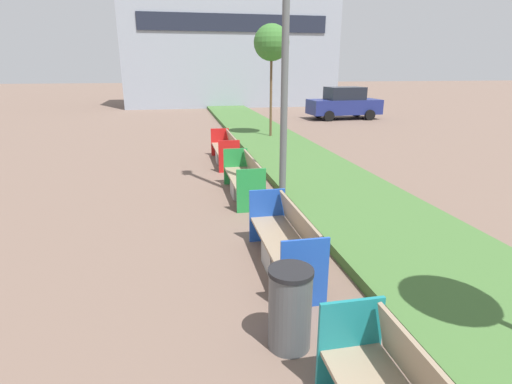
{
  "coord_description": "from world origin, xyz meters",
  "views": [
    {
      "loc": [
        -0.56,
        2.46,
        2.92
      ],
      "look_at": [
        0.9,
        9.77,
        0.6
      ],
      "focal_mm": 28.0,
      "sensor_mm": 36.0,
      "label": 1
    }
  ],
  "objects_px": {
    "bench_blue_frame": "(285,246)",
    "litter_bin": "(290,308)",
    "parked_car_distant": "(344,103)",
    "bench_red_frame": "(226,151)",
    "sapling_tree_far": "(272,43)",
    "bench_green_frame": "(244,181)"
  },
  "relations": [
    {
      "from": "bench_blue_frame",
      "to": "parked_car_distant",
      "type": "height_order",
      "value": "parked_car_distant"
    },
    {
      "from": "bench_blue_frame",
      "to": "litter_bin",
      "type": "bearing_deg",
      "value": -103.58
    },
    {
      "from": "sapling_tree_far",
      "to": "litter_bin",
      "type": "bearing_deg",
      "value": -102.39
    },
    {
      "from": "sapling_tree_far",
      "to": "parked_car_distant",
      "type": "xyz_separation_m",
      "value": [
        5.96,
        6.26,
        -2.95
      ]
    },
    {
      "from": "litter_bin",
      "to": "bench_blue_frame",
      "type": "bearing_deg",
      "value": 76.42
    },
    {
      "from": "bench_red_frame",
      "to": "parked_car_distant",
      "type": "distance_m",
      "value": 13.19
    },
    {
      "from": "bench_red_frame",
      "to": "sapling_tree_far",
      "type": "height_order",
      "value": "sapling_tree_far"
    },
    {
      "from": "bench_red_frame",
      "to": "parked_car_distant",
      "type": "bearing_deg",
      "value": 50.64
    },
    {
      "from": "bench_blue_frame",
      "to": "litter_bin",
      "type": "distance_m",
      "value": 1.78
    },
    {
      "from": "bench_blue_frame",
      "to": "parked_car_distant",
      "type": "relative_size",
      "value": 0.5
    },
    {
      "from": "bench_blue_frame",
      "to": "parked_car_distant",
      "type": "xyz_separation_m",
      "value": [
        8.36,
        17.38,
        0.54
      ]
    },
    {
      "from": "litter_bin",
      "to": "parked_car_distant",
      "type": "height_order",
      "value": "parked_car_distant"
    },
    {
      "from": "bench_green_frame",
      "to": "litter_bin",
      "type": "height_order",
      "value": "bench_green_frame"
    },
    {
      "from": "parked_car_distant",
      "to": "bench_red_frame",
      "type": "bearing_deg",
      "value": -131.07
    },
    {
      "from": "litter_bin",
      "to": "sapling_tree_far",
      "type": "relative_size",
      "value": 0.2
    },
    {
      "from": "bench_blue_frame",
      "to": "litter_bin",
      "type": "xyz_separation_m",
      "value": [
        -0.42,
        -1.73,
        0.1
      ]
    },
    {
      "from": "bench_blue_frame",
      "to": "litter_bin",
      "type": "height_order",
      "value": "bench_blue_frame"
    },
    {
      "from": "bench_green_frame",
      "to": "parked_car_distant",
      "type": "xyz_separation_m",
      "value": [
        8.36,
        13.74,
        0.54
      ]
    },
    {
      "from": "litter_bin",
      "to": "parked_car_distant",
      "type": "distance_m",
      "value": 21.03
    },
    {
      "from": "bench_green_frame",
      "to": "parked_car_distant",
      "type": "distance_m",
      "value": 16.09
    },
    {
      "from": "bench_blue_frame",
      "to": "bench_red_frame",
      "type": "distance_m",
      "value": 7.19
    },
    {
      "from": "sapling_tree_far",
      "to": "bench_red_frame",
      "type": "bearing_deg",
      "value": -121.46
    }
  ]
}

